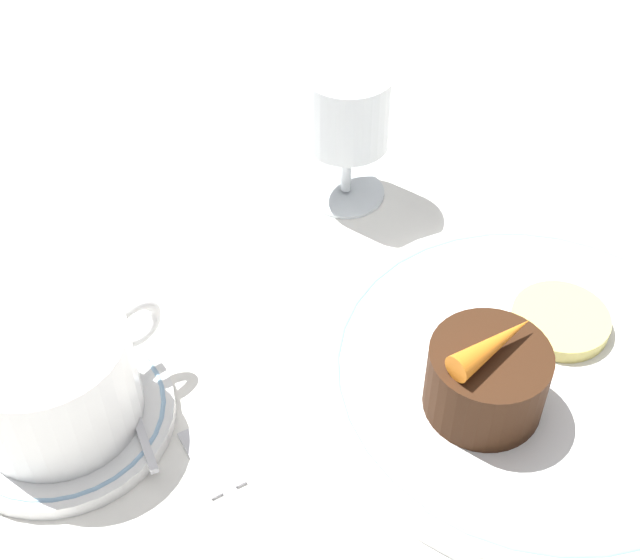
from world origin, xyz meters
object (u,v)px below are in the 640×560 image
at_px(dinner_plate, 536,376).
at_px(coffee_cup, 49,375).
at_px(wine_glass, 348,117).
at_px(fork, 241,512).
at_px(dessert_cake, 486,379).

relative_size(dinner_plate, coffee_cup, 2.15).
height_order(wine_glass, fork, wine_glass).
bearing_deg(dessert_cake, dinner_plate, -6.80).
xyz_separation_m(dinner_plate, wine_glass, (0.03, 0.22, 0.06)).
bearing_deg(fork, dessert_cake, -15.39).
relative_size(coffee_cup, fork, 0.73).
height_order(dinner_plate, fork, dinner_plate).
bearing_deg(fork, dinner_plate, -13.42).
height_order(coffee_cup, wine_glass, wine_glass).
bearing_deg(dessert_cake, fork, 164.61).
bearing_deg(fork, coffee_cup, 109.98).
xyz_separation_m(dinner_plate, coffee_cup, (-0.24, 0.17, 0.04)).
xyz_separation_m(dinner_plate, dessert_cake, (-0.05, 0.01, 0.03)).
height_order(wine_glass, dessert_cake, wine_glass).
distance_m(dinner_plate, coffee_cup, 0.29).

